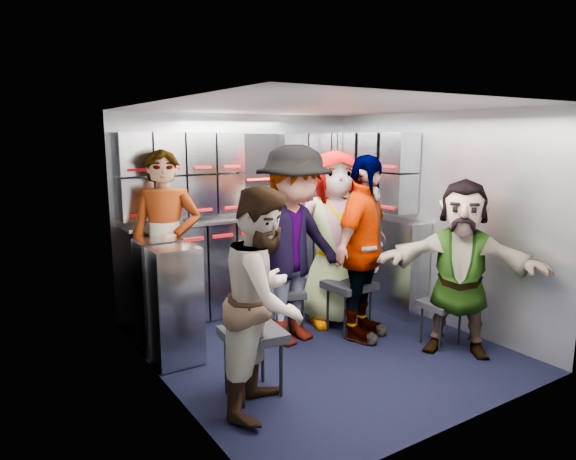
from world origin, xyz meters
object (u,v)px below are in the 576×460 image
jump_seat_near_right (441,306)px  attendant_arc_c (334,239)px  jump_seat_mid_left (283,294)px  attendant_arc_d (363,249)px  jump_seat_center (323,282)px  jump_seat_mid_right (349,288)px  attendant_standing (166,246)px  attendant_arc_b (294,246)px  attendant_arc_e (461,268)px  jump_seat_near_left (253,338)px  attendant_arc_a (265,300)px

jump_seat_near_right → attendant_arc_c: (-0.47, 0.97, 0.51)m
jump_seat_mid_left → attendant_arc_d: bearing=-38.7°
attendant_arc_c → jump_seat_center: bearing=114.1°
jump_seat_mid_left → jump_seat_mid_right: size_ratio=0.98×
jump_seat_near_right → attendant_arc_d: size_ratio=0.24×
jump_seat_mid_left → jump_seat_mid_right: bearing=-25.9°
attendant_standing → attendant_arc_c: 1.62m
attendant_arc_b → attendant_arc_e: 1.45m
jump_seat_mid_right → jump_seat_near_left: bearing=-157.0°
jump_seat_mid_right → attendant_arc_a: 1.60m
jump_seat_center → attendant_arc_e: bearing=-70.5°
jump_seat_center → attendant_standing: 1.65m
jump_seat_mid_left → attendant_arc_b: attendant_arc_b is taller
jump_seat_mid_left → attendant_arc_b: bearing=-90.0°
attendant_arc_c → attendant_arc_d: size_ratio=1.01×
attendant_standing → attendant_arc_b: (0.94, -0.69, 0.02)m
jump_seat_mid_left → attendant_arc_e: 1.61m
attendant_arc_e → jump_seat_mid_right: bearing=170.7°
jump_seat_mid_left → attendant_arc_d: 0.86m
attendant_arc_b → attendant_arc_d: (0.57, -0.28, -0.04)m
attendant_arc_a → attendant_arc_e: attendant_arc_a is taller
attendant_arc_a → attendant_arc_d: attendant_arc_d is taller
jump_seat_mid_left → attendant_standing: (-0.94, 0.51, 0.48)m
attendant_arc_a → attendant_arc_b: (0.80, 0.86, 0.12)m
jump_seat_near_right → attendant_arc_a: attendant_arc_a is taller
jump_seat_mid_right → attendant_standing: size_ratio=0.28×
jump_seat_near_left → jump_seat_mid_right: same height
attendant_arc_a → attendant_arc_c: size_ratio=0.89×
jump_seat_near_left → attendant_arc_d: size_ratio=0.29×
jump_seat_near_right → attendant_standing: attendant_standing is taller
jump_seat_near_left → jump_seat_mid_left: (0.80, 0.86, -0.04)m
jump_seat_mid_left → attendant_arc_b: size_ratio=0.27×
jump_seat_mid_left → attendant_arc_e: bearing=-47.0°
attendant_standing → jump_seat_mid_left: bearing=-1.0°
attendant_standing → attendant_arc_c: size_ratio=1.01×
jump_seat_mid_right → attendant_standing: 1.76m
jump_seat_mid_right → attendant_arc_a: attendant_arc_a is taller
attendant_standing → jump_seat_near_right: bearing=-8.8°
jump_seat_mid_left → attendant_arc_b: (0.00, -0.18, 0.50)m
jump_seat_mid_right → jump_seat_near_right: bearing=-54.2°
jump_seat_near_right → attendant_arc_d: bearing=134.3°
jump_seat_near_left → attendant_standing: bearing=95.8°
jump_seat_near_right → jump_seat_mid_left: bearing=137.8°
jump_seat_mid_left → jump_seat_near_right: size_ratio=1.21×
jump_seat_near_left → attendant_arc_c: attendant_arc_c is taller
jump_seat_mid_right → attendant_standing: (-1.51, 0.79, 0.44)m
attendant_arc_a → jump_seat_near_right: bearing=-39.7°
attendant_standing → jump_seat_near_left: bearing=-56.7°
jump_seat_mid_right → jump_seat_mid_left: bearing=154.1°
jump_seat_mid_right → jump_seat_center: bearing=86.4°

